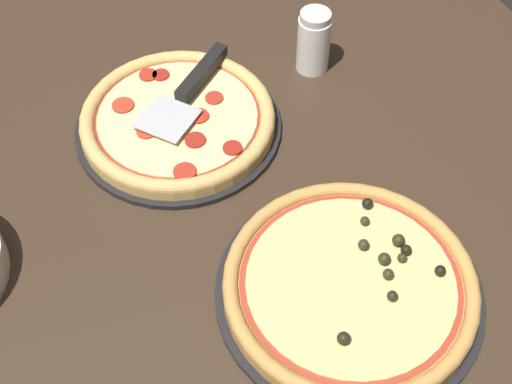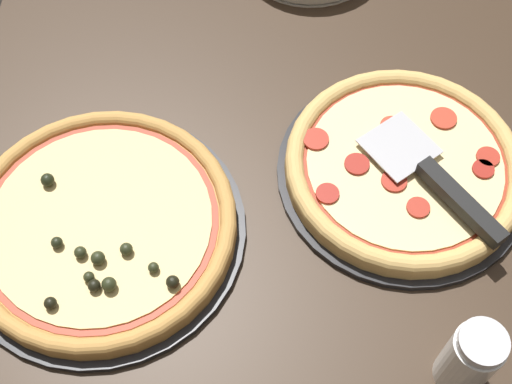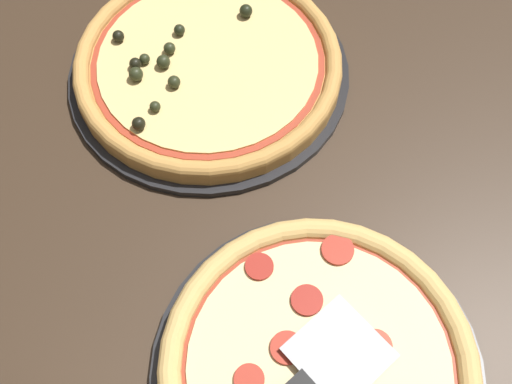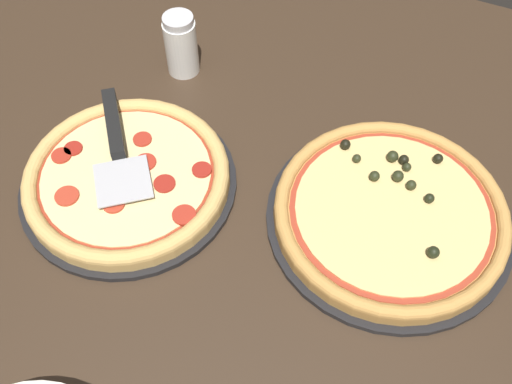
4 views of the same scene
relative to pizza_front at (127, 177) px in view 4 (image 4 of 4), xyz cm
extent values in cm
cube|color=#38281C|center=(-3.78, 4.03, -4.31)|extent=(133.44, 116.85, 3.60)
cylinder|color=black|center=(0.00, -0.01, -2.01)|extent=(34.26, 34.26, 1.00)
cylinder|color=#DBAD60|center=(0.00, -0.01, -0.58)|extent=(32.21, 32.21, 1.85)
torus|color=#DBAD60|center=(0.00, -0.01, 0.34)|extent=(32.21, 32.21, 2.47)
cylinder|color=maroon|center=(0.00, -0.01, 0.42)|extent=(28.00, 28.00, 0.15)
cylinder|color=beige|center=(0.00, -0.01, 0.54)|extent=(26.41, 26.41, 0.40)
cylinder|color=#B73823|center=(5.77, 1.46, 0.94)|extent=(3.36, 3.36, 0.40)
cylinder|color=#AD2D1E|center=(3.17, 11.97, 0.94)|extent=(3.58, 3.58, 0.40)
cylinder|color=#AD2D1E|center=(-7.00, -1.18, 0.94)|extent=(3.03, 3.03, 0.40)
cylinder|color=maroon|center=(-5.40, 10.46, 0.94)|extent=(3.08, 3.08, 0.40)
cylinder|color=maroon|center=(-0.75, -10.25, 0.94)|extent=(2.93, 2.93, 0.40)
cylinder|color=maroon|center=(-0.66, 6.50, 0.94)|extent=(3.38, 3.38, 0.40)
cylinder|color=#B73823|center=(7.44, -5.75, 0.94)|extent=(3.67, 3.67, 0.40)
cylinder|color=#AD2D1E|center=(1.24, -11.12, 0.94)|extent=(3.16, 3.16, 0.40)
cylinder|color=#AD2D1E|center=(-3.09, 1.69, 0.94)|extent=(3.42, 3.42, 0.40)
cylinder|color=black|center=(-10.59, 39.55, -2.01)|extent=(37.36, 37.36, 1.00)
cylinder|color=#C68E47|center=(-10.59, 39.55, -0.56)|extent=(35.12, 35.12, 1.89)
torus|color=#C68E47|center=(-10.59, 39.55, 0.38)|extent=(35.12, 35.12, 2.14)
cylinder|color=#A33823|center=(-10.59, 39.55, 0.45)|extent=(30.53, 30.53, 0.15)
cylinder|color=#E5C67A|center=(-10.59, 39.55, 0.58)|extent=(28.80, 28.80, 0.40)
sphere|color=#282D19|center=(-18.67, 39.42, 1.46)|extent=(1.37, 1.37, 1.37)
sphere|color=#282D19|center=(-14.82, 35.38, 1.59)|extent=(1.61, 1.61, 1.61)
sphere|color=#282D19|center=(-17.10, 31.77, 1.46)|extent=(1.36, 1.36, 1.36)
sphere|color=black|center=(-22.26, 43.39, 1.56)|extent=(1.55, 1.55, 1.55)
sphere|color=black|center=(-19.80, 38.57, 1.57)|extent=(1.57, 1.57, 1.57)
sphere|color=#282D19|center=(-19.62, 36.78, 1.69)|extent=(1.83, 1.83, 1.83)
sphere|color=#282D19|center=(-16.22, 38.66, 1.66)|extent=(1.77, 1.77, 1.77)
sphere|color=black|center=(-14.25, 44.13, 1.52)|extent=(1.49, 1.49, 1.49)
sphere|color=black|center=(-18.96, 29.21, 1.61)|extent=(1.65, 1.65, 1.65)
sphere|color=#282D19|center=(-15.50, 40.98, 1.56)|extent=(1.55, 1.55, 1.55)
sphere|color=black|center=(-5.32, 46.99, 1.66)|extent=(1.77, 1.77, 1.77)
cube|color=#B7B7BC|center=(1.96, 0.83, 1.70)|extent=(11.77, 11.76, 0.24)
cube|color=black|center=(-6.87, -6.22, 2.58)|extent=(12.47, 10.59, 2.00)
cylinder|color=white|center=(-27.43, -4.94, 2.67)|extent=(5.85, 5.85, 10.37)
cylinder|color=silver|center=(-27.43, -4.94, 8.56)|extent=(5.38, 5.38, 1.40)
camera|label=1|loc=(22.10, 80.88, 83.93)|focal=50.00mm
camera|label=2|loc=(-52.93, 17.75, 80.55)|focal=50.00mm
camera|label=3|loc=(-6.92, -13.00, 60.75)|focal=42.00mm
camera|label=4|loc=(43.18, 41.74, 74.34)|focal=42.00mm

